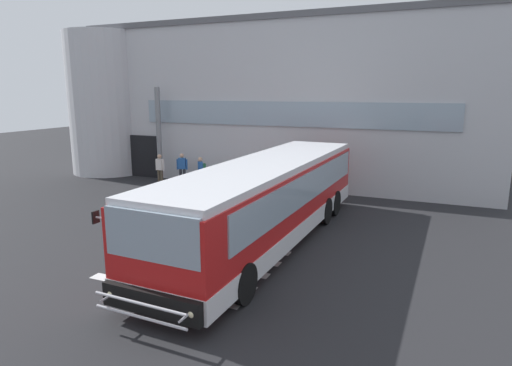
# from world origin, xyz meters

# --- Properties ---
(ground_plane) EXTENTS (80.00, 90.00, 0.02)m
(ground_plane) POSITION_xyz_m (0.00, 0.00, -0.01)
(ground_plane) COLOR #232326
(ground_plane) RESTS_ON ground
(bay_paint_stripes) EXTENTS (4.40, 3.96, 0.01)m
(bay_paint_stripes) POSITION_xyz_m (2.00, -4.20, 0.00)
(bay_paint_stripes) COLOR silver
(bay_paint_stripes) RESTS_ON ground
(terminal_building) EXTENTS (23.85, 13.80, 8.57)m
(terminal_building) POSITION_xyz_m (-0.69, 11.63, 4.28)
(terminal_building) COLOR #B7B7BC
(terminal_building) RESTS_ON ground
(entry_support_column) EXTENTS (0.28, 0.28, 5.12)m
(entry_support_column) POSITION_xyz_m (-6.05, 5.40, 2.56)
(entry_support_column) COLOR slate
(entry_support_column) RESTS_ON ground
(bus_main_foreground) EXTENTS (3.39, 12.48, 2.70)m
(bus_main_foreground) POSITION_xyz_m (3.15, -1.66, 1.34)
(bus_main_foreground) COLOR red
(bus_main_foreground) RESTS_ON ground
(passenger_near_column) EXTENTS (0.58, 0.28, 1.68)m
(passenger_near_column) POSITION_xyz_m (-5.25, 4.25, 0.93)
(passenger_near_column) COLOR #4C4233
(passenger_near_column) RESTS_ON ground
(passenger_by_doorway) EXTENTS (0.56, 0.34, 1.68)m
(passenger_by_doorway) POSITION_xyz_m (-4.34, 4.95, 0.93)
(passenger_by_doorway) COLOR #2D2D33
(passenger_by_doorway) RESTS_ON ground
(passenger_at_curb_edge) EXTENTS (0.50, 0.52, 1.68)m
(passenger_at_curb_edge) POSITION_xyz_m (-2.76, 4.23, 0.96)
(passenger_at_curb_edge) COLOR #1E2338
(passenger_at_curb_edge) RESTS_ON ground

